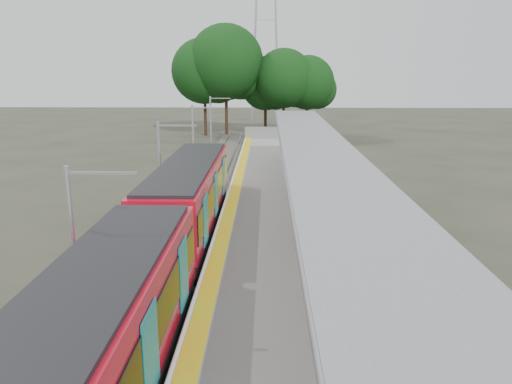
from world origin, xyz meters
TOP-DOWN VIEW (x-y plane):
  - trackbed at (-4.50, 20.00)m, footprint 3.00×70.00m
  - platform at (0.00, 20.00)m, footprint 6.00×50.00m
  - tactile_strip at (-2.55, 20.00)m, footprint 0.60×50.00m
  - end_fence at (0.00, 44.95)m, footprint 6.00×0.10m
  - train at (-4.50, 9.95)m, footprint 2.74×27.60m
  - canopy at (1.61, 16.19)m, footprint 3.27×38.00m
  - tree_cluster at (-3.25, 54.57)m, footprint 19.59×9.77m
  - catenary_masts at (-6.22, 19.00)m, footprint 2.08×48.16m
  - bench_mid at (1.69, 12.76)m, footprint 0.76×1.54m
  - bench_far at (2.45, 23.33)m, footprint 0.46×1.35m
  - info_pillar_near at (1.17, 11.05)m, footprint 0.37×0.37m
  - info_pillar_far at (1.79, 21.57)m, footprint 0.44×0.44m
  - litter_bin at (1.38, 13.62)m, footprint 0.48×0.48m

SIDE VIEW (x-z plane):
  - trackbed at x=-4.50m, z-range 0.00..0.24m
  - platform at x=0.00m, z-range 0.00..1.00m
  - tactile_strip at x=-2.55m, z-range 1.00..1.02m
  - bench_far at x=2.45m, z-range 1.02..1.93m
  - litter_bin at x=1.38m, z-range 1.00..1.99m
  - bench_mid at x=1.69m, z-range 1.03..2.04m
  - end_fence at x=0.00m, z-range 1.00..2.20m
  - info_pillar_near at x=1.17m, z-range 0.89..2.53m
  - info_pillar_far at x=1.79m, z-range 0.87..2.82m
  - train at x=-4.50m, z-range 0.24..3.86m
  - catenary_masts at x=-6.22m, z-range 0.21..5.61m
  - canopy at x=1.61m, z-range 2.37..6.03m
  - tree_cluster at x=-3.25m, z-range 0.97..14.18m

